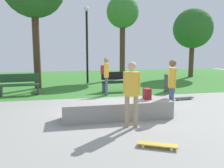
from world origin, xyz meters
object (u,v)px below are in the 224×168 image
at_px(park_bench_far_left, 20,84).
at_px(lamp_post, 87,37).
at_px(concrete_ledge, 118,110).
at_px(skater_performing_trick, 132,90).
at_px(backpack_on_ledge, 147,94).
at_px(skateboard_spare, 184,98).
at_px(skater_watching, 172,82).
at_px(skateboard_by_ledge, 157,145).
at_px(park_bench_near_path, 119,81).
at_px(trash_bin, 170,83).
at_px(tree_leaning_ash, 193,29).
at_px(tree_young_birch, 123,14).
at_px(pedestrian_with_backpack, 106,73).

distance_m(park_bench_far_left, lamp_post, 4.88).
relative_size(concrete_ledge, skater_performing_trick, 1.87).
distance_m(backpack_on_ledge, skateboard_spare, 2.90).
bearing_deg(skater_performing_trick, skateboard_spare, 42.64).
distance_m(skater_watching, skateboard_by_ledge, 2.90).
bearing_deg(skater_performing_trick, skater_watching, 32.77).
distance_m(concrete_ledge, skater_performing_trick, 1.12).
bearing_deg(park_bench_near_path, concrete_ledge, -104.09).
bearing_deg(trash_bin, skateboard_by_ledge, -117.53).
bearing_deg(skateboard_by_ledge, tree_leaning_ash, 57.05).
relative_size(concrete_ledge, skateboard_by_ledge, 3.89).
bearing_deg(concrete_ledge, backpack_on_ledge, 7.85).
relative_size(concrete_ledge, skateboard_spare, 3.80).
relative_size(tree_young_birch, pedestrian_with_backpack, 3.35).
bearing_deg(concrete_ledge, trash_bin, 47.38).
relative_size(skater_watching, lamp_post, 0.38).
bearing_deg(tree_leaning_ash, pedestrian_with_backpack, -142.92).
xyz_separation_m(backpack_on_ledge, skateboard_spare, (2.22, 1.78, -0.59)).
xyz_separation_m(concrete_ledge, trash_bin, (3.34, 3.63, 0.17)).
bearing_deg(tree_leaning_ash, backpack_on_ledge, -126.85).
bearing_deg(park_bench_near_path, skateboard_spare, -48.09).
relative_size(concrete_ledge, tree_young_birch, 0.58).
relative_size(tree_leaning_ash, pedestrian_with_backpack, 2.93).
distance_m(skateboard_by_ledge, tree_leaning_ash, 13.45).
height_order(park_bench_near_path, pedestrian_with_backpack, pedestrian_with_backpack).
distance_m(skateboard_spare, park_bench_near_path, 3.15).
height_order(skater_performing_trick, trash_bin, skater_performing_trick).
relative_size(skater_watching, park_bench_far_left, 1.02).
bearing_deg(tree_leaning_ash, tree_young_birch, 179.04).
relative_size(skateboard_by_ledge, tree_young_birch, 0.15).
bearing_deg(skater_watching, skateboard_by_ledge, -121.33).
height_order(concrete_ledge, skater_watching, skater_watching).
distance_m(skateboard_by_ledge, park_bench_far_left, 7.36).
height_order(backpack_on_ledge, skateboard_by_ledge, backpack_on_ledge).
bearing_deg(pedestrian_with_backpack, tree_leaning_ash, 37.08).
distance_m(tree_leaning_ash, trash_bin, 7.18).
distance_m(park_bench_near_path, lamp_post, 3.82).
relative_size(skater_performing_trick, park_bench_near_path, 1.02).
height_order(concrete_ledge, skateboard_spare, concrete_ledge).
distance_m(backpack_on_ledge, trash_bin, 4.26).
distance_m(concrete_ledge, pedestrian_with_backpack, 3.47).
bearing_deg(skater_performing_trick, lamp_post, 91.81).
bearing_deg(skater_watching, trash_bin, 65.23).
xyz_separation_m(skater_performing_trick, tree_leaning_ash, (7.25, 9.61, 2.37)).
distance_m(park_bench_near_path, park_bench_far_left, 4.38).
xyz_separation_m(skater_watching, park_bench_near_path, (-0.69, 4.05, -0.48)).
bearing_deg(skateboard_by_ledge, backpack_on_ledge, 74.98).
xyz_separation_m(skateboard_by_ledge, park_bench_near_path, (0.75, 6.41, 0.42)).
relative_size(park_bench_near_path, trash_bin, 1.98).
height_order(skateboard_by_ledge, trash_bin, trash_bin).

